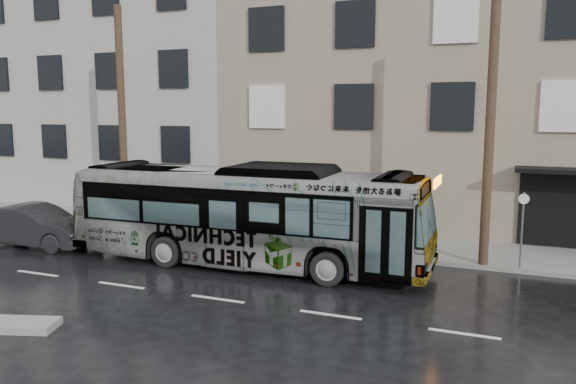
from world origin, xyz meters
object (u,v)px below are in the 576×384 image
object	(u,v)px
utility_pole_front	(490,124)
bus	(247,215)
utility_pole_rear	(122,120)
sign_post	(522,230)
dark_sedan	(35,226)

from	to	relation	value
utility_pole_front	bus	bearing A→B (deg)	-161.69
utility_pole_rear	utility_pole_front	bearing A→B (deg)	0.00
sign_post	bus	bearing A→B (deg)	-163.97
sign_post	utility_pole_front	bearing A→B (deg)	180.00
bus	dark_sedan	distance (m)	8.51
utility_pole_front	bus	xyz separation A→B (m)	(-7.27, -2.41, -2.98)
utility_pole_rear	bus	xyz separation A→B (m)	(6.73, -2.41, -2.98)
sign_post	bus	xyz separation A→B (m)	(-8.37, -2.41, 0.32)
utility_pole_rear	dark_sedan	world-z (taller)	utility_pole_rear
utility_pole_front	sign_post	distance (m)	3.48
sign_post	bus	world-z (taller)	bus
sign_post	dark_sedan	xyz separation A→B (m)	(-16.80, -3.13, -0.57)
utility_pole_front	bus	size ratio (longest dim) A/B	0.75
utility_pole_front	utility_pole_rear	size ratio (longest dim) A/B	1.00
bus	sign_post	bearing A→B (deg)	-74.72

